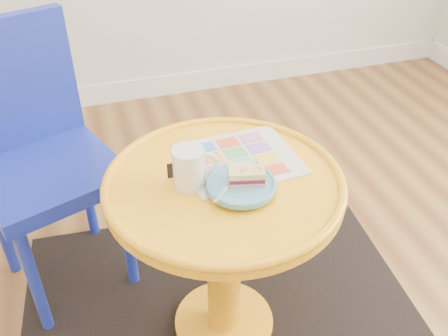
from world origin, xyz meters
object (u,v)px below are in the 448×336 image
object	(u,v)px
chair	(36,148)
newspaper	(239,159)
plate	(241,186)
side_table	(224,228)
mug	(190,167)

from	to	relation	value
chair	newspaper	distance (m)	0.66
plate	side_table	bearing A→B (deg)	116.25
mug	plate	world-z (taller)	mug
chair	mug	size ratio (longest dim) A/B	7.66
chair	plate	distance (m)	0.71
chair	mug	xyz separation A→B (m)	(0.39, -0.43, 0.14)
chair	newspaper	xyz separation A→B (m)	(0.55, -0.36, 0.08)
mug	plate	size ratio (longest dim) A/B	0.67
newspaper	plate	distance (m)	0.14
side_table	mug	world-z (taller)	mug
mug	newspaper	bearing A→B (deg)	25.52
plate	mug	bearing A→B (deg)	150.66
mug	plate	bearing A→B (deg)	-27.10
newspaper	mug	size ratio (longest dim) A/B	2.63
newspaper	plate	size ratio (longest dim) A/B	1.76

